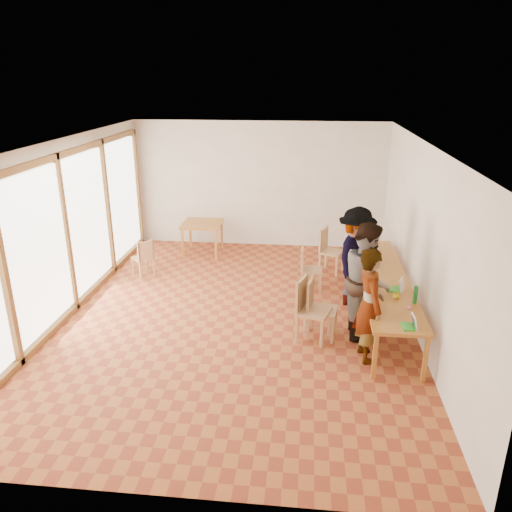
{
  "coord_description": "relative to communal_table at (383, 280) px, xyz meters",
  "views": [
    {
      "loc": [
        1.15,
        -7.77,
        4.02
      ],
      "look_at": [
        0.32,
        0.14,
        1.1
      ],
      "focal_mm": 35.0,
      "sensor_mm": 36.0,
      "label": 1
    }
  ],
  "objects": [
    {
      "name": "side_table",
      "position": [
        -3.77,
        2.92,
        -0.03
      ],
      "size": [
        0.9,
        0.9,
        0.75
      ],
      "rotation": [
        0.0,
        0.0,
        0.01
      ],
      "color": "#B77028",
      "rests_on": "ground"
    },
    {
      "name": "wall_back",
      "position": [
        -2.5,
        3.72,
        0.8
      ],
      "size": [
        6.0,
        0.1,
        3.0
      ],
      "primitive_type": "cube",
      "color": "#EFE2CE",
      "rests_on": "ground"
    },
    {
      "name": "green_bottle",
      "position": [
        0.32,
        -1.01,
        0.19
      ],
      "size": [
        0.07,
        0.07,
        0.28
      ],
      "primitive_type": "cylinder",
      "color": "#196E27",
      "rests_on": "communal_table"
    },
    {
      "name": "chair_mid",
      "position": [
        -1.14,
        -0.79,
        -0.11
      ],
      "size": [
        0.52,
        0.52,
        0.52
      ],
      "rotation": [
        0.0,
        0.0,
        -0.17
      ],
      "color": "tan",
      "rests_on": "ground"
    },
    {
      "name": "window_wall",
      "position": [
        -5.46,
        -0.28,
        0.8
      ],
      "size": [
        0.1,
        8.0,
        3.0
      ],
      "primitive_type": "cube",
      "color": "white",
      "rests_on": "ground"
    },
    {
      "name": "person_mid",
      "position": [
        -0.37,
        -0.62,
        0.24
      ],
      "size": [
        0.73,
        0.93,
        1.89
      ],
      "primitive_type": "imported",
      "rotation": [
        0.0,
        0.0,
        1.58
      ],
      "color": "gray",
      "rests_on": "ground"
    },
    {
      "name": "laptop_near",
      "position": [
        0.13,
        -1.8,
        0.1
      ],
      "size": [
        0.21,
        0.24,
        0.19
      ],
      "rotation": [
        0.0,
        0.0,
        0.06
      ],
      "color": "green",
      "rests_on": "communal_table"
    },
    {
      "name": "wall_right",
      "position": [
        0.5,
        -0.28,
        0.8
      ],
      "size": [
        0.1,
        8.0,
        3.0
      ],
      "primitive_type": "cube",
      "color": "#EFE2CE",
      "rests_on": "ground"
    },
    {
      "name": "black_pouch",
      "position": [
        -0.29,
        1.25,
        0.09
      ],
      "size": [
        0.16,
        0.26,
        0.09
      ],
      "primitive_type": "cube",
      "color": "black",
      "rests_on": "communal_table"
    },
    {
      "name": "yellow_mug",
      "position": [
        0.07,
        -0.86,
        0.09
      ],
      "size": [
        0.14,
        0.14,
        0.09
      ],
      "primitive_type": "imported",
      "rotation": [
        0.0,
        0.0,
        0.27
      ],
      "color": "yellow",
      "rests_on": "communal_table"
    },
    {
      "name": "laptop_far",
      "position": [
        -0.04,
        1.19,
        0.11
      ],
      "size": [
        0.28,
        0.3,
        0.22
      ],
      "rotation": [
        0.0,
        0.0,
        0.28
      ],
      "color": "green",
      "rests_on": "communal_table"
    },
    {
      "name": "chair_empty",
      "position": [
        -0.88,
        2.08,
        -0.12
      ],
      "size": [
        0.58,
        0.58,
        0.51
      ],
      "rotation": [
        0.0,
        0.0,
        -0.38
      ],
      "color": "tan",
      "rests_on": "ground"
    },
    {
      "name": "chair_spare",
      "position": [
        -4.67,
        1.37,
        -0.21
      ],
      "size": [
        0.53,
        0.53,
        0.43
      ],
      "rotation": [
        0.0,
        0.0,
        2.38
      ],
      "color": "tan",
      "rests_on": "ground"
    },
    {
      "name": "chair_far",
      "position": [
        -1.31,
        1.03,
        -0.17
      ],
      "size": [
        0.42,
        0.42,
        0.47
      ],
      "rotation": [
        0.0,
        0.0,
        0.03
      ],
      "color": "tan",
      "rests_on": "ground"
    },
    {
      "name": "pink_phone",
      "position": [
        0.21,
        -1.19,
        0.05
      ],
      "size": [
        0.05,
        0.1,
        0.01
      ],
      "primitive_type": "cube",
      "color": "#F44567",
      "rests_on": "communal_table"
    },
    {
      "name": "laptop_mid",
      "position": [
        0.16,
        -0.56,
        0.1
      ],
      "size": [
        0.29,
        0.3,
        0.21
      ],
      "rotation": [
        0.0,
        0.0,
        -0.36
      ],
      "color": "green",
      "rests_on": "communal_table"
    },
    {
      "name": "person_far",
      "position": [
        -0.45,
        0.49,
        0.22
      ],
      "size": [
        1.03,
        1.34,
        1.84
      ],
      "primitive_type": "imported",
      "rotation": [
        0.0,
        0.0,
        1.24
      ],
      "color": "gray",
      "rests_on": "ground"
    },
    {
      "name": "clear_glass",
      "position": [
        -0.31,
        -1.33,
        0.09
      ],
      "size": [
        0.07,
        0.07,
        0.09
      ],
      "primitive_type": "cylinder",
      "color": "silver",
      "rests_on": "communal_table"
    },
    {
      "name": "condiment_cup",
      "position": [
        -0.28,
        0.64,
        0.08
      ],
      "size": [
        0.08,
        0.08,
        0.06
      ],
      "primitive_type": "cylinder",
      "color": "white",
      "rests_on": "communal_table"
    },
    {
      "name": "ceiling",
      "position": [
        -2.5,
        -0.28,
        2.32
      ],
      "size": [
        6.0,
        8.0,
        0.04
      ],
      "primitive_type": "cube",
      "color": "white",
      "rests_on": "wall_back"
    },
    {
      "name": "chair_near",
      "position": [
        -1.28,
        -0.89,
        -0.08
      ],
      "size": [
        0.6,
        0.6,
        0.54
      ],
      "rotation": [
        0.0,
        0.0,
        -0.32
      ],
      "color": "tan",
      "rests_on": "ground"
    },
    {
      "name": "person_near",
      "position": [
        -0.4,
        -1.39,
        0.17
      ],
      "size": [
        0.54,
        0.71,
        1.74
      ],
      "primitive_type": "imported",
      "rotation": [
        0.0,
        0.0,
        1.78
      ],
      "color": "gray",
      "rests_on": "ground"
    },
    {
      "name": "wall_front",
      "position": [
        -2.5,
        -4.28,
        0.8
      ],
      "size": [
        6.0,
        0.1,
        3.0
      ],
      "primitive_type": "cube",
      "color": "#EFE2CE",
      "rests_on": "ground"
    },
    {
      "name": "ground",
      "position": [
        -2.5,
        -0.28,
        -0.7
      ],
      "size": [
        8.0,
        8.0,
        0.0
      ],
      "primitive_type": "plane",
      "color": "#A05326",
      "rests_on": "ground"
    },
    {
      "name": "communal_table",
      "position": [
        0.0,
        0.0,
        0.0
      ],
      "size": [
        0.8,
        4.0,
        0.75
      ],
      "color": "#B77028",
      "rests_on": "ground"
    }
  ]
}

